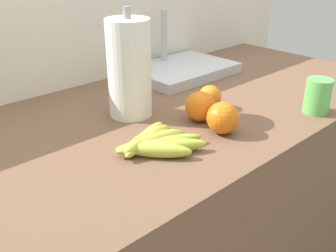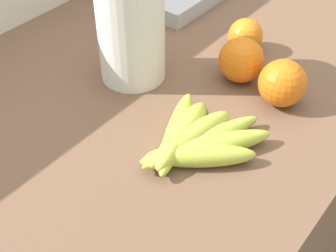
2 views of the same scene
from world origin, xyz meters
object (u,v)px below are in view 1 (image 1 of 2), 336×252
sink_basin (181,69)px  mug (318,96)px  orange_back_right (200,106)px  orange_back_left (223,118)px  orange_center (210,97)px  banana_bunch (154,143)px  paper_towel_roll (129,69)px

sink_basin → mug: sink_basin is taller
orange_back_right → orange_back_left: 0.09m
orange_center → orange_back_right: bearing=-153.6°
banana_bunch → orange_center: size_ratio=3.12×
paper_towel_roll → orange_back_right: bearing=-55.4°
banana_bunch → mug: size_ratio=2.14×
banana_bunch → orange_center: (0.29, 0.09, 0.02)m
orange_back_right → sink_basin: size_ratio=0.22×
orange_center → sink_basin: sink_basin is taller
orange_back_right → banana_bunch: bearing=-168.2°
orange_center → sink_basin: size_ratio=0.18×
banana_bunch → orange_back_left: size_ratio=2.58×
banana_bunch → orange_back_left: 0.20m
paper_towel_roll → sink_basin: (0.37, 0.17, -0.11)m
orange_back_right → sink_basin: sink_basin is taller
orange_back_left → paper_towel_roll: size_ratio=0.28×
banana_bunch → orange_back_left: orange_back_left is taller
orange_back_left → mug: (0.30, -0.10, 0.01)m
sink_basin → orange_back_left: bearing=-122.6°
mug → orange_back_left: bearing=162.2°
orange_center → paper_towel_roll: paper_towel_roll is taller
paper_towel_roll → banana_bunch: bearing=-114.5°
orange_back_right → sink_basin: 0.42m
banana_bunch → sink_basin: (0.46, 0.37, 0.00)m
orange_back_right → orange_center: 0.10m
mug → banana_bunch: bearing=163.5°
orange_center → paper_towel_roll: size_ratio=0.23×
sink_basin → mug: (0.03, -0.52, 0.03)m
mug → orange_back_right: bearing=146.6°
sink_basin → mug: size_ratio=3.76×
orange_back_left → paper_towel_roll: (-0.10, 0.25, 0.09)m
mug → paper_towel_roll: bearing=138.5°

